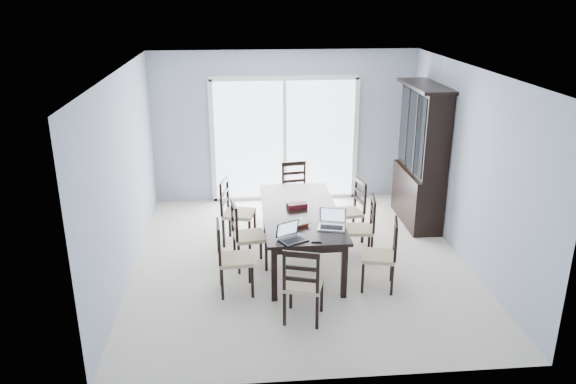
% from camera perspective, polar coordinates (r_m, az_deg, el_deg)
% --- Properties ---
extents(floor, '(5.00, 5.00, 0.00)m').
position_cam_1_polar(floor, '(7.80, 1.22, -7.01)').
color(floor, silver).
rests_on(floor, ground).
extents(ceiling, '(5.00, 5.00, 0.00)m').
position_cam_1_polar(ceiling, '(7.01, 1.38, 12.29)').
color(ceiling, white).
rests_on(ceiling, back_wall).
extents(back_wall, '(4.50, 0.02, 2.60)m').
position_cam_1_polar(back_wall, '(9.70, -0.35, 6.62)').
color(back_wall, '#9AA6B8').
rests_on(back_wall, floor).
extents(wall_left, '(0.02, 5.00, 2.60)m').
position_cam_1_polar(wall_left, '(7.40, -16.29, 1.56)').
color(wall_left, '#9AA6B8').
rests_on(wall_left, floor).
extents(wall_right, '(0.02, 5.00, 2.60)m').
position_cam_1_polar(wall_right, '(7.87, 17.82, 2.47)').
color(wall_right, '#9AA6B8').
rests_on(wall_right, floor).
extents(balcony, '(4.50, 2.00, 0.10)m').
position_cam_1_polar(balcony, '(11.03, -0.77, 0.97)').
color(balcony, gray).
rests_on(balcony, ground).
extents(railing, '(4.50, 0.06, 1.10)m').
position_cam_1_polar(railing, '(11.82, -1.16, 5.29)').
color(railing, '#99999E').
rests_on(railing, balcony).
extents(dining_table, '(1.00, 2.20, 0.75)m').
position_cam_1_polar(dining_table, '(7.51, 1.26, -2.43)').
color(dining_table, black).
rests_on(dining_table, floor).
extents(china_hutch, '(0.50, 1.38, 2.20)m').
position_cam_1_polar(china_hutch, '(8.97, 13.35, 3.46)').
color(china_hutch, black).
rests_on(china_hutch, floor).
extents(sliding_door, '(2.52, 0.05, 2.18)m').
position_cam_1_polar(sliding_door, '(9.73, -0.34, 5.36)').
color(sliding_door, silver).
rests_on(sliding_door, floor).
extents(chair_left_near, '(0.44, 0.43, 1.07)m').
position_cam_1_polar(chair_left_near, '(6.84, -6.14, -5.91)').
color(chair_left_near, black).
rests_on(chair_left_near, floor).
extents(chair_left_mid, '(0.47, 0.46, 1.08)m').
position_cam_1_polar(chair_left_mid, '(7.42, -4.64, -3.66)').
color(chair_left_mid, black).
rests_on(chair_left_mid, floor).
extents(chair_left_far, '(0.52, 0.51, 1.13)m').
position_cam_1_polar(chair_left_far, '(8.16, -5.69, -1.28)').
color(chair_left_far, black).
rests_on(chair_left_far, floor).
extents(chair_right_near, '(0.49, 0.48, 1.04)m').
position_cam_1_polar(chair_right_near, '(7.00, 9.96, -5.57)').
color(chair_right_near, black).
rests_on(chair_right_near, floor).
extents(chair_right_mid, '(0.44, 0.43, 1.03)m').
position_cam_1_polar(chair_right_mid, '(7.75, 7.85, -2.96)').
color(chair_right_mid, black).
rests_on(chair_right_mid, floor).
extents(chair_right_far, '(0.48, 0.47, 1.06)m').
position_cam_1_polar(chair_right_far, '(8.31, 6.64, -1.18)').
color(chair_right_far, black).
rests_on(chair_right_far, floor).
extents(chair_end_near, '(0.50, 0.51, 1.07)m').
position_cam_1_polar(chair_end_near, '(6.19, 1.48, -8.70)').
color(chair_end_near, black).
rests_on(chair_end_near, floor).
extents(chair_end_far, '(0.46, 0.47, 1.07)m').
position_cam_1_polar(chair_end_far, '(9.02, 0.74, 0.72)').
color(chair_end_far, black).
rests_on(chair_end_far, floor).
extents(laptop_dark, '(0.37, 0.33, 0.21)m').
position_cam_1_polar(laptop_dark, '(6.58, 0.54, -4.59)').
color(laptop_dark, black).
rests_on(laptop_dark, dining_table).
extents(laptop_silver, '(0.38, 0.31, 0.23)m').
position_cam_1_polar(laptop_silver, '(6.94, 4.46, -3.27)').
color(laptop_silver, silver).
rests_on(laptop_silver, dining_table).
extents(book_stack, '(0.33, 0.30, 0.04)m').
position_cam_1_polar(book_stack, '(7.02, 0.91, -3.21)').
color(book_stack, maroon).
rests_on(book_stack, dining_table).
extents(cell_phone, '(0.12, 0.07, 0.01)m').
position_cam_1_polar(cell_phone, '(6.58, 2.91, -5.02)').
color(cell_phone, black).
rests_on(cell_phone, dining_table).
extents(game_box, '(0.29, 0.19, 0.07)m').
position_cam_1_polar(game_box, '(7.56, 0.91, -1.40)').
color(game_box, '#52101D').
rests_on(game_box, dining_table).
extents(hot_tub, '(1.84, 1.66, 0.92)m').
position_cam_1_polar(hot_tub, '(10.83, -2.63, 3.44)').
color(hot_tub, maroon).
rests_on(hot_tub, balcony).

